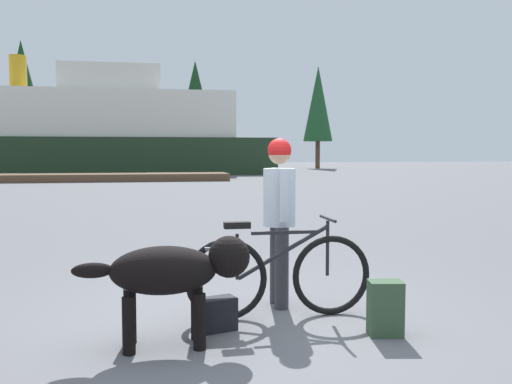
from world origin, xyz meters
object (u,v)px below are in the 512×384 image
dog (175,272)px  ferry_boat (73,134)px  person_cyclist (279,206)px  sailboat_moored (29,165)px  handbag_pannier (217,314)px  backpack (385,308)px  bicycle (279,275)px

dog → ferry_boat: bearing=98.8°
ferry_boat → dog: bearing=-81.2°
dog → person_cyclist: bearing=42.4°
sailboat_moored → person_cyclist: bearing=-75.2°
person_cyclist → handbag_pannier: bearing=-136.6°
dog → handbag_pannier: dog is taller
person_cyclist → backpack: 1.47m
person_cyclist → dog: 1.51m
person_cyclist → dog: person_cyclist is taller
backpack → handbag_pannier: 1.43m
backpack → ferry_boat: 37.19m
bicycle → ferry_boat: bearing=100.4°
backpack → sailboat_moored: bearing=105.3°
bicycle → ferry_boat: (-6.58, 35.71, 2.41)m
person_cyclist → backpack: bearing=-57.3°
bicycle → person_cyclist: size_ratio=1.05×
person_cyclist → dog: bearing=-137.6°
bicycle → backpack: 1.03m
bicycle → person_cyclist: person_cyclist is taller
bicycle → handbag_pannier: (-0.61, -0.27, -0.26)m
ferry_boat → handbag_pannier: bearing=-80.6°
dog → backpack: size_ratio=3.00×
bicycle → backpack: bearing=-40.4°
backpack → ferry_boat: bearing=101.4°
handbag_pannier → ferry_boat: 36.56m
dog → sailboat_moored: sailboat_moored is taller
person_cyclist → dog: (-1.07, -0.98, -0.41)m
dog → bicycle: bearing=30.9°
person_cyclist → ferry_boat: 35.98m
bicycle → dog: (-0.98, -0.58, 0.19)m
bicycle → ferry_boat: ferry_boat is taller
backpack → person_cyclist: bearing=122.7°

